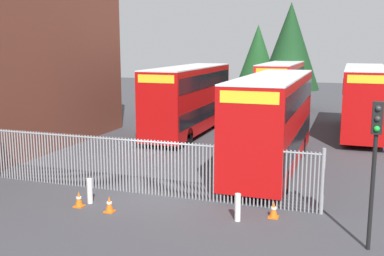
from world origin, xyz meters
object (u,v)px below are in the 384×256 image
(traffic_cone_by_gate, at_px, (79,199))
(double_decker_bus_behind_fence_left, at_px, (189,97))
(double_decker_bus_far_back, at_px, (282,88))
(traffic_cone_mid_forecourt, at_px, (274,210))
(double_decker_bus_behind_fence_right, at_px, (364,98))
(traffic_cone_near_kerb, at_px, (109,204))
(double_decker_bus_near_gate, at_px, (273,119))
(bollard_center_front, at_px, (238,207))
(bollard_near_left, at_px, (90,191))
(traffic_light_kerbside, at_px, (375,149))

(traffic_cone_by_gate, bearing_deg, double_decker_bus_behind_fence_left, 93.32)
(double_decker_bus_far_back, relative_size, traffic_cone_mid_forecourt, 18.32)
(double_decker_bus_behind_fence_right, distance_m, traffic_cone_near_kerb, 20.11)
(double_decker_bus_near_gate, height_order, bollard_center_front, double_decker_bus_near_gate)
(double_decker_bus_behind_fence_left, height_order, double_decker_bus_far_back, same)
(double_decker_bus_behind_fence_left, bearing_deg, bollard_near_left, -85.83)
(double_decker_bus_near_gate, xyz_separation_m, double_decker_bus_behind_fence_right, (4.21, 10.45, 0.00))
(double_decker_bus_near_gate, height_order, traffic_cone_mid_forecourt, double_decker_bus_near_gate)
(traffic_light_kerbside, bearing_deg, bollard_center_front, 167.41)
(double_decker_bus_behind_fence_left, relative_size, traffic_cone_mid_forecourt, 18.32)
(bollard_near_left, bearing_deg, traffic_light_kerbside, -4.91)
(double_decker_bus_behind_fence_left, bearing_deg, double_decker_bus_far_back, 61.07)
(double_decker_bus_far_back, distance_m, traffic_light_kerbside, 24.27)
(double_decker_bus_far_back, bearing_deg, bollard_near_left, -99.43)
(bollard_near_left, height_order, traffic_light_kerbside, traffic_light_kerbside)
(double_decker_bus_far_back, relative_size, bollard_center_front, 11.38)
(double_decker_bus_behind_fence_left, distance_m, double_decker_bus_behind_fence_right, 11.35)
(traffic_cone_by_gate, bearing_deg, double_decker_bus_behind_fence_right, 60.87)
(traffic_cone_by_gate, distance_m, traffic_cone_mid_forecourt, 6.99)
(double_decker_bus_behind_fence_right, xyz_separation_m, traffic_cone_mid_forecourt, (-3.10, -16.67, -2.13))
(traffic_cone_near_kerb, bearing_deg, double_decker_bus_behind_fence_right, 64.34)
(traffic_cone_by_gate, height_order, traffic_cone_near_kerb, same)
(double_decker_bus_behind_fence_right, height_order, double_decker_bus_far_back, same)
(double_decker_bus_far_back, height_order, bollard_center_front, double_decker_bus_far_back)
(double_decker_bus_near_gate, bearing_deg, traffic_light_kerbside, -62.36)
(double_decker_bus_near_gate, bearing_deg, traffic_cone_near_kerb, -120.43)
(double_decker_bus_near_gate, distance_m, bollard_center_front, 7.19)
(traffic_cone_near_kerb, bearing_deg, bollard_near_left, 152.78)
(double_decker_bus_behind_fence_right, distance_m, bollard_near_left, 20.10)
(double_decker_bus_behind_fence_right, bearing_deg, traffic_light_kerbside, -90.35)
(double_decker_bus_near_gate, distance_m, traffic_cone_near_kerb, 9.05)
(traffic_cone_mid_forecourt, bearing_deg, traffic_cone_by_gate, -169.85)
(traffic_cone_by_gate, bearing_deg, bollard_center_front, 5.33)
(bollard_near_left, xyz_separation_m, traffic_cone_mid_forecourt, (6.70, 0.77, -0.19))
(double_decker_bus_behind_fence_right, bearing_deg, double_decker_bus_near_gate, -111.94)
(bollard_center_front, height_order, traffic_light_kerbside, traffic_light_kerbside)
(double_decker_bus_behind_fence_right, bearing_deg, double_decker_bus_far_back, 138.94)
(traffic_light_kerbside, bearing_deg, double_decker_bus_near_gate, 117.64)
(traffic_cone_by_gate, height_order, traffic_cone_mid_forecourt, same)
(bollard_near_left, xyz_separation_m, bollard_center_front, (5.61, 0.08, 0.00))
(double_decker_bus_near_gate, xyz_separation_m, bollard_near_left, (-5.59, -6.99, -1.95))
(bollard_near_left, distance_m, traffic_cone_by_gate, 0.53)
(double_decker_bus_behind_fence_left, xyz_separation_m, double_decker_bus_far_back, (4.79, 8.67, 0.00))
(double_decker_bus_behind_fence_left, relative_size, bollard_near_left, 11.38)
(double_decker_bus_behind_fence_left, relative_size, double_decker_bus_far_back, 1.00)
(double_decker_bus_behind_fence_right, height_order, bollard_near_left, double_decker_bus_behind_fence_right)
(double_decker_bus_behind_fence_left, height_order, double_decker_bus_behind_fence_right, same)
(double_decker_bus_near_gate, distance_m, bollard_near_left, 9.16)
(double_decker_bus_far_back, xyz_separation_m, traffic_cone_mid_forecourt, (2.93, -21.92, -2.13))
(double_decker_bus_behind_fence_right, bearing_deg, bollard_near_left, -119.32)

